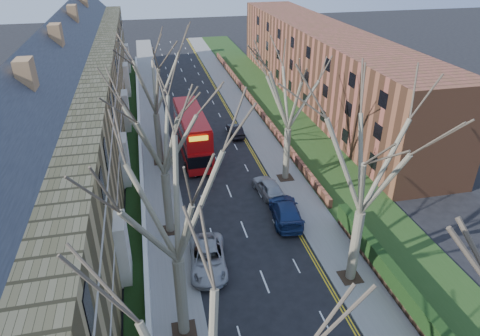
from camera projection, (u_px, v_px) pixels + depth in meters
pavement_left at (153, 123)px, 53.21m from camera, size 3.00×102.00×0.12m
pavement_right at (247, 115)px, 55.55m from camera, size 3.00×102.00×0.12m
terrace_left at (73, 108)px, 42.25m from camera, size 9.70×78.00×13.60m
flats_right at (321, 65)px, 58.90m from camera, size 13.97×54.00×10.00m
wall_hedge_right at (434, 332)px, 23.56m from camera, size 0.70×24.00×1.80m
front_wall_left at (140, 147)px, 45.74m from camera, size 0.30×78.00×1.00m
grass_verge_right at (280, 112)px, 56.38m from camera, size 6.00×102.00×0.06m
tree_left_mid at (172, 192)px, 20.40m from camera, size 10.50×10.50×14.71m
tree_left_far at (160, 122)px, 29.15m from camera, size 10.15×10.15×14.22m
tree_left_dist at (152, 71)px, 39.33m from camera, size 10.50×10.50×14.71m
tree_right_mid at (370, 151)px, 24.35m from camera, size 10.50×10.50×14.71m
tree_right_far at (291, 85)px, 36.54m from camera, size 10.15×10.15×14.22m
double_decker_bus at (192, 134)px, 44.56m from camera, size 3.05×11.12×4.62m
car_left_far at (208, 258)px, 29.55m from camera, size 3.00×5.59×1.49m
car_right_near at (285, 211)px, 34.64m from camera, size 2.89×5.72×1.59m
car_right_mid at (269, 187)px, 38.08m from camera, size 2.32×4.59×1.50m
car_right_far at (235, 130)px, 49.64m from camera, size 1.42×3.95×1.30m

